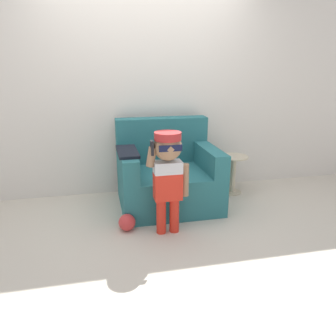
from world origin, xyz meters
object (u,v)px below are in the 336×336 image
Objects in this scene: armchair at (167,175)px; side_table at (233,171)px; toy_ball at (127,222)px; person_child at (168,167)px.

armchair is 0.89m from side_table.
armchair is 6.63× the size of toy_ball.
side_table is at bearing 39.15° from person_child.
person_child is 5.91× the size of toy_ball.
side_table is at bearing 26.81° from toy_ball.
person_child is 1.37m from side_table.
person_child is at bearing -17.37° from toy_ball.
person_child is 2.04× the size of side_table.
side_table is (1.02, 0.83, -0.37)m from person_child.
person_child is 0.70m from toy_ball.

